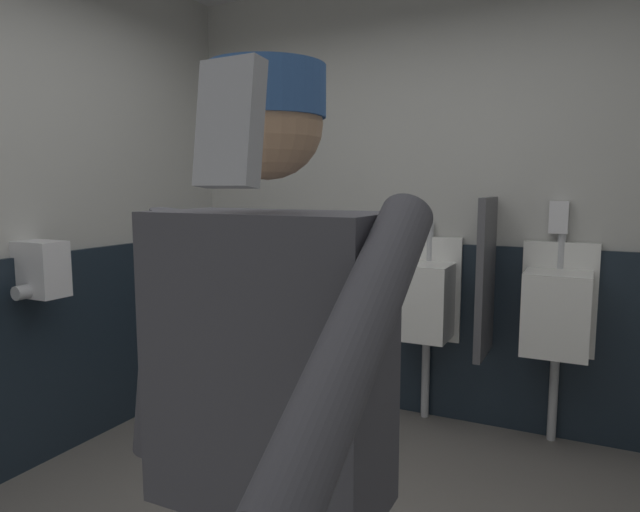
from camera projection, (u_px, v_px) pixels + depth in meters
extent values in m
cube|color=#B2B2AD|center=(432.00, 200.00, 3.53)|extent=(3.92, 0.12, 2.75)
cube|color=#19232D|center=(426.00, 329.00, 3.57)|extent=(3.32, 0.03, 1.11)
cube|color=white|center=(429.00, 288.00, 3.51)|extent=(0.40, 0.05, 0.65)
cube|color=white|center=(422.00, 301.00, 3.37)|extent=(0.34, 0.30, 0.45)
cylinder|color=#B7BABF|center=(430.00, 242.00, 3.47)|extent=(0.04, 0.04, 0.24)
cylinder|color=#B7BABF|center=(426.00, 375.00, 3.55)|extent=(0.05, 0.05, 0.55)
cube|color=white|center=(559.00, 299.00, 3.18)|extent=(0.40, 0.05, 0.65)
cube|color=white|center=(556.00, 313.00, 3.04)|extent=(0.34, 0.30, 0.45)
cylinder|color=#B7BABF|center=(561.00, 247.00, 3.14)|extent=(0.04, 0.04, 0.24)
cylinder|color=#B7BABF|center=(553.00, 394.00, 3.22)|extent=(0.05, 0.05, 0.55)
cube|color=#4C4C51|center=(486.00, 277.00, 3.15)|extent=(0.04, 0.40, 0.90)
cube|color=#3F3F47|center=(270.00, 360.00, 1.11)|extent=(0.46, 0.24, 0.59)
cylinder|color=#3F3F47|center=(162.00, 335.00, 1.23)|extent=(0.17, 0.09, 0.56)
cylinder|color=#3F3F47|center=(356.00, 337.00, 0.77)|extent=(0.09, 0.50, 0.39)
sphere|color=tan|center=(267.00, 123.00, 1.05)|extent=(0.21, 0.21, 0.21)
cylinder|color=#335999|center=(267.00, 92.00, 1.04)|extent=(0.22, 0.22, 0.09)
cube|color=#A5A8B2|center=(230.00, 124.00, 0.49)|extent=(0.06, 0.04, 0.11)
cube|color=silver|center=(41.00, 269.00, 2.80)|extent=(0.24, 0.16, 0.28)
cylinder|color=#B7BABF|center=(25.00, 292.00, 2.72)|extent=(0.07, 0.10, 0.07)
cube|color=silver|center=(559.00, 217.00, 3.13)|extent=(0.10, 0.07, 0.18)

